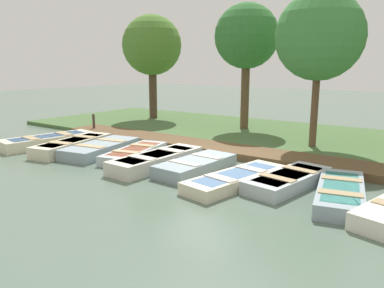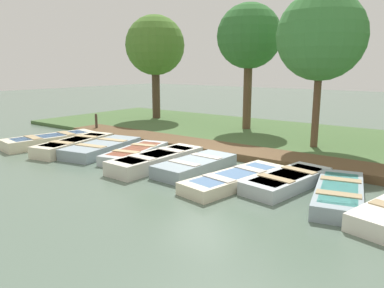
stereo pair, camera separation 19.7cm
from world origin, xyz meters
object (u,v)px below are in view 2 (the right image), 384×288
(rowboat_1, at_px, (75,145))
(rowboat_3, at_px, (135,153))
(rowboat_8, at_px, (339,193))
(park_tree_left, at_px, (249,37))
(park_tree_far_left, at_px, (155,46))
(rowboat_2, at_px, (102,148))
(rowboat_6, at_px, (235,179))
(rowboat_5, at_px, (196,165))
(rowboat_7, at_px, (288,180))
(rowboat_0, at_px, (50,140))
(mooring_post_near, at_px, (96,123))
(park_tree_center, at_px, (321,36))
(rowboat_4, at_px, (157,160))

(rowboat_1, distance_m, rowboat_3, 2.60)
(rowboat_8, bearing_deg, park_tree_left, -151.41)
(rowboat_1, height_order, park_tree_far_left, park_tree_far_left)
(rowboat_3, bearing_deg, park_tree_left, 162.13)
(park_tree_left, bearing_deg, rowboat_2, -15.78)
(rowboat_3, relative_size, rowboat_6, 0.90)
(rowboat_5, xyz_separation_m, park_tree_far_left, (-6.97, -7.86, 3.86))
(rowboat_7, xyz_separation_m, park_tree_far_left, (-6.68, -10.54, 3.88))
(rowboat_0, relative_size, rowboat_6, 1.07)
(mooring_post_near, distance_m, park_tree_center, 10.15)
(rowboat_1, distance_m, rowboat_5, 5.17)
(rowboat_1, xyz_separation_m, park_tree_far_left, (-7.35, -2.71, 3.84))
(rowboat_5, height_order, rowboat_8, rowboat_5)
(rowboat_2, relative_size, rowboat_5, 1.18)
(park_tree_center, bearing_deg, rowboat_1, -53.74)
(rowboat_1, bearing_deg, rowboat_8, 80.73)
(rowboat_6, xyz_separation_m, mooring_post_near, (-2.82, -8.98, 0.29))
(rowboat_4, height_order, rowboat_5, rowboat_4)
(rowboat_2, xyz_separation_m, rowboat_5, (-0.06, 4.03, -0.00))
(rowboat_2, height_order, rowboat_5, rowboat_2)
(rowboat_4, distance_m, park_tree_center, 6.94)
(rowboat_7, relative_size, park_tree_far_left, 0.51)
(rowboat_0, distance_m, park_tree_far_left, 8.42)
(rowboat_2, distance_m, mooring_post_near, 4.25)
(rowboat_2, bearing_deg, rowboat_7, 82.33)
(rowboat_1, distance_m, rowboat_8, 9.18)
(rowboat_0, relative_size, park_tree_left, 0.62)
(rowboat_7, bearing_deg, park_tree_left, -134.69)
(rowboat_4, distance_m, park_tree_left, 8.17)
(rowboat_4, xyz_separation_m, park_tree_left, (-7.06, -0.83, 4.03))
(rowboat_1, relative_size, rowboat_6, 1.03)
(rowboat_0, distance_m, rowboat_1, 1.47)
(rowboat_0, height_order, rowboat_1, rowboat_1)
(rowboat_4, xyz_separation_m, park_tree_far_left, (-7.23, -6.60, 3.84))
(rowboat_0, height_order, rowboat_7, rowboat_0)
(rowboat_3, distance_m, rowboat_4, 1.42)
(park_tree_center, bearing_deg, park_tree_far_left, -103.16)
(rowboat_5, distance_m, mooring_post_near, 7.85)
(rowboat_1, distance_m, rowboat_7, 7.86)
(rowboat_8, bearing_deg, rowboat_3, -104.51)
(rowboat_2, bearing_deg, rowboat_6, 76.25)
(rowboat_6, xyz_separation_m, park_tree_far_left, (-7.33, -9.39, 3.89))
(park_tree_far_left, distance_m, park_tree_center, 9.91)
(rowboat_6, bearing_deg, park_tree_center, -173.13)
(rowboat_1, relative_size, rowboat_7, 1.18)
(rowboat_8, bearing_deg, park_tree_center, -168.08)
(rowboat_0, distance_m, park_tree_center, 10.56)
(rowboat_5, distance_m, rowboat_7, 2.69)
(rowboat_4, xyz_separation_m, rowboat_6, (0.10, 2.79, -0.06))
(rowboat_0, distance_m, rowboat_3, 4.06)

